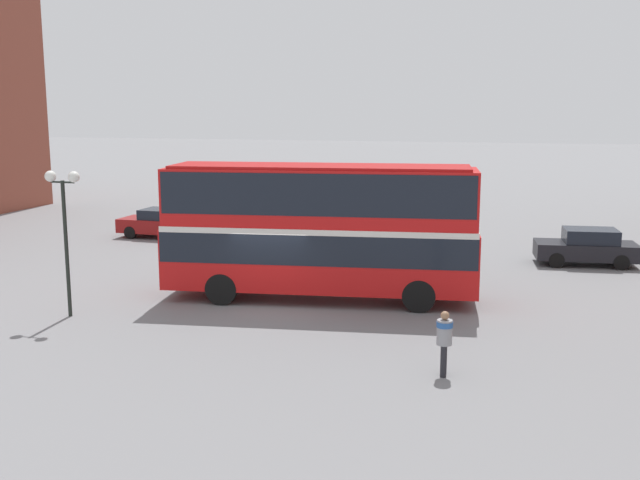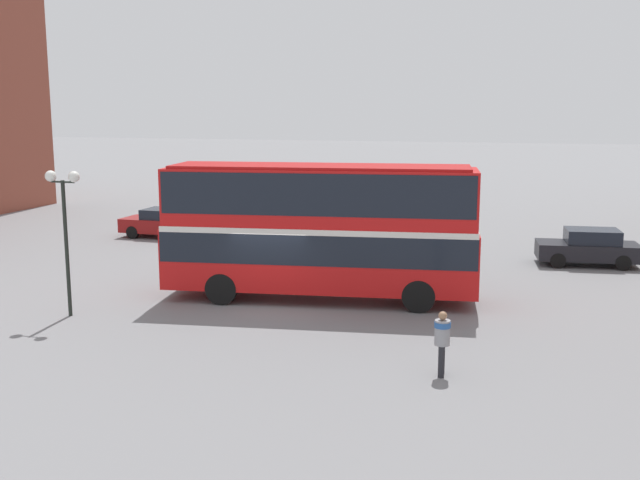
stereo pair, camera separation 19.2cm
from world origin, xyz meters
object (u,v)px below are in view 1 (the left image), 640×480
object	(u,v)px
parked_car_kerb_near	(587,247)
parked_car_kerb_far	(304,213)
pedestrian_foreground	(444,336)
double_decker_bus	(320,223)
parked_car_side_street	(162,223)
street_lamp_twin_globe	(64,206)

from	to	relation	value
parked_car_kerb_near	parked_car_kerb_far	size ratio (longest dim) A/B	0.90
pedestrian_foreground	parked_car_kerb_near	xyz separation A→B (m)	(4.26, 14.97, -0.24)
pedestrian_foreground	double_decker_bus	bearing A→B (deg)	-54.92
parked_car_kerb_far	parked_car_side_street	size ratio (longest dim) A/B	1.13
parked_car_kerb_near	parked_car_side_street	distance (m)	20.52
pedestrian_foreground	parked_car_side_street	distance (m)	22.90
parked_car_side_street	street_lamp_twin_globe	size ratio (longest dim) A/B	0.91
parked_car_kerb_near	parked_car_kerb_far	xyz separation A→B (m)	(-14.45, 6.21, 0.03)
parked_car_kerb_far	pedestrian_foreground	bearing A→B (deg)	108.21
street_lamp_twin_globe	double_decker_bus	bearing A→B (deg)	30.61
double_decker_bus	pedestrian_foreground	xyz separation A→B (m)	(5.01, -6.33, -1.67)
parked_car_kerb_far	parked_car_side_street	bearing A→B (deg)	32.25
pedestrian_foreground	street_lamp_twin_globe	xyz separation A→B (m)	(-12.13, 2.11, 2.53)
parked_car_kerb_far	street_lamp_twin_globe	world-z (taller)	street_lamp_twin_globe
parked_car_kerb_near	parked_car_kerb_far	bearing A→B (deg)	-29.62
pedestrian_foreground	street_lamp_twin_globe	bearing A→B (deg)	-13.16
double_decker_bus	pedestrian_foreground	size ratio (longest dim) A/B	6.59
parked_car_kerb_far	parked_car_side_street	xyz separation A→B (m)	(-6.04, -5.02, -0.06)
double_decker_bus	parked_car_kerb_far	world-z (taller)	double_decker_bus
parked_car_kerb_near	street_lamp_twin_globe	world-z (taller)	street_lamp_twin_globe
double_decker_bus	parked_car_kerb_far	size ratio (longest dim) A/B	2.28
parked_car_kerb_near	street_lamp_twin_globe	xyz separation A→B (m)	(-16.40, -12.85, 2.77)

